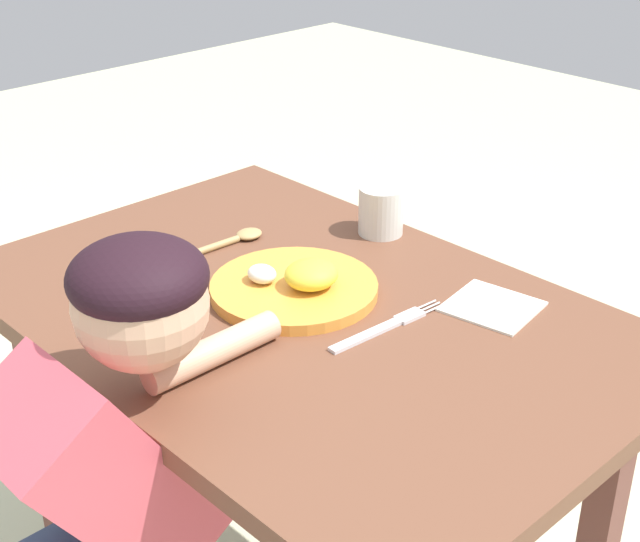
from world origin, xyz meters
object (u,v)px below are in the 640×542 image
at_px(plate, 295,285).
at_px(spoon, 232,240).
at_px(fork, 385,327).
at_px(drinking_cup, 381,210).

height_order(plate, spoon, plate).
bearing_deg(plate, spoon, 168.52).
height_order(plate, fork, plate).
bearing_deg(fork, spoon, 90.62).
distance_m(spoon, drinking_cup, 0.27).
distance_m(plate, spoon, 0.22).
bearing_deg(plate, drinking_cup, 103.75).
bearing_deg(fork, plate, 101.16).
bearing_deg(drinking_cup, spoon, -123.78).
relative_size(fork, spoon, 1.18).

